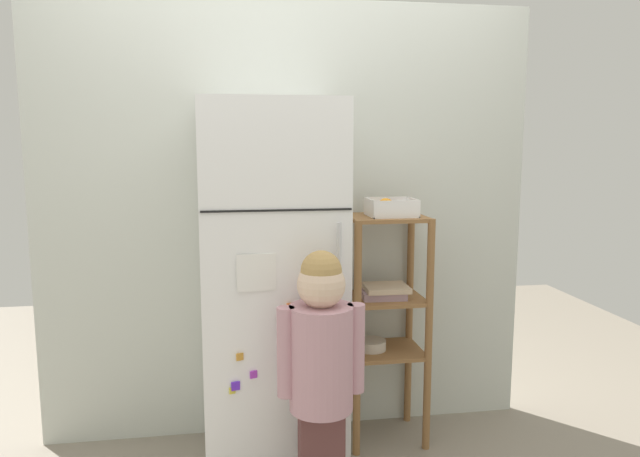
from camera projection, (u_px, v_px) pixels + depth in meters
name	position (u px, v px, depth m)	size (l,w,h in m)	color
kitchen_wall_back	(289.00, 222.00, 2.98)	(2.47, 0.03, 2.16)	silver
refrigerator	(272.00, 287.00, 2.69)	(0.61, 0.61, 1.66)	white
child_standing	(321.00, 357.00, 2.32)	(0.35, 0.26, 1.07)	brown
pantry_shelf_unit	(384.00, 308.00, 2.92)	(0.38, 0.34, 1.13)	olive
fruit_bin	(390.00, 209.00, 2.83)	(0.22, 0.20, 0.09)	white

